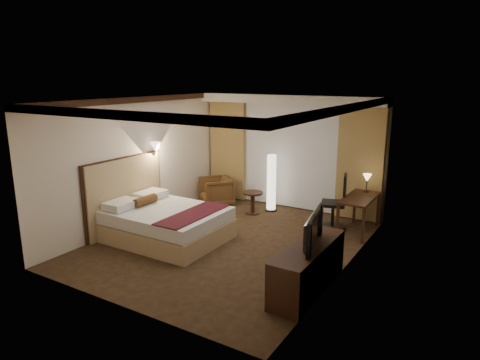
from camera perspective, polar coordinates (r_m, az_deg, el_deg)
The scene contains 21 objects.
floor at distance 8.30m, azimuth -1.45°, elevation -8.30°, with size 4.50×5.50×0.01m, color black.
ceiling at distance 7.71m, azimuth -1.57°, elevation 10.65°, with size 4.50×5.50×0.01m, color white.
back_wall at distance 10.27m, azimuth 6.83°, elevation 3.74°, with size 4.50×0.02×2.70m, color #F2E3D1.
left_wall at distance 9.28m, azimuth -13.28°, elevation 2.41°, with size 0.02×5.50×2.70m, color #F2E3D1.
right_wall at distance 6.98m, azimuth 14.24°, elevation -1.34°, with size 0.02×5.50×2.70m, color #F2E3D1.
crown_molding at distance 7.71m, azimuth -1.57°, elevation 10.21°, with size 4.50×5.50×0.12m, color black, non-canonical shape.
soffit at distance 9.91m, azimuth 6.42°, elevation 10.67°, with size 4.50×0.50×0.20m, color white.
curtain_sheer at distance 10.22m, azimuth 6.63°, elevation 3.12°, with size 2.48×0.04×2.45m, color silver.
curtain_left_drape at distance 10.97m, azimuth -1.61°, elevation 3.94°, with size 1.00×0.14×2.45m, color tan.
curtain_right_drape at distance 9.59m, azimuth 15.73°, elevation 2.00°, with size 1.00×0.14×2.45m, color tan.
wall_sconce at distance 9.38m, azimuth -11.17°, elevation 4.30°, with size 0.24×0.24×0.24m, color white, non-canonical shape.
bed at distance 8.46m, azimuth -9.67°, elevation -5.80°, with size 2.15×1.68×0.63m, color white, non-canonical shape.
headboard at distance 9.05m, azimuth -15.00°, elevation -1.89°, with size 0.12×1.98×1.50m, color tan, non-canonical shape.
armchair at distance 10.57m, azimuth -3.16°, elevation -1.31°, with size 0.73×0.68×0.75m, color #543519.
side_table at distance 9.90m, azimuth 1.71°, elevation -3.05°, with size 0.47×0.47×0.51m, color black, non-canonical shape.
floor_lamp at distance 10.03m, azimuth 4.21°, elevation -0.37°, with size 0.29×0.29×1.35m, color white, non-canonical shape.
desk at distance 9.01m, azimuth 15.53°, elevation -4.48°, with size 0.55×1.23×0.75m, color black, non-canonical shape.
desk_lamp at distance 9.30m, azimuth 16.54°, elevation -0.50°, with size 0.18×0.18×0.34m, color #FFD899, non-canonical shape.
office_chair at distance 9.05m, azimuth 12.33°, elevation -2.83°, with size 0.56×0.56×1.17m, color black, non-canonical shape.
dresser at distance 6.54m, azimuth 9.06°, elevation -11.43°, with size 0.50×1.79×0.70m, color black, non-canonical shape.
television at distance 6.31m, azimuth 9.03°, elevation -6.00°, with size 1.06×0.61×0.14m, color black.
Camera 1 is at (4.17, -6.47, 3.11)m, focal length 32.00 mm.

